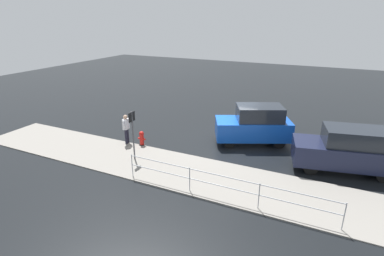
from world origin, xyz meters
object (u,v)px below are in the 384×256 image
object	(u,v)px
pedestrian	(126,127)
sign_post	(133,129)
moving_hatchback	(255,125)
parked_sedan	(348,150)
fire_hydrant	(142,138)

from	to	relation	value
pedestrian	sign_post	xyz separation A→B (m)	(-1.48, 1.41, 0.62)
moving_hatchback	parked_sedan	xyz separation A→B (m)	(-4.43, 1.34, -0.03)
pedestrian	parked_sedan	bearing A→B (deg)	-170.79
moving_hatchback	parked_sedan	distance (m)	4.63
moving_hatchback	sign_post	bearing A→B (deg)	44.13
parked_sedan	sign_post	distance (m)	9.57
fire_hydrant	pedestrian	distance (m)	1.03
moving_hatchback	sign_post	xyz separation A→B (m)	(4.59, 4.45, 0.55)
parked_sedan	fire_hydrant	distance (m)	9.80
moving_hatchback	fire_hydrant	xyz separation A→B (m)	(5.22, 2.91, -0.63)
fire_hydrant	sign_post	bearing A→B (deg)	112.28
parked_sedan	sign_post	world-z (taller)	sign_post
moving_hatchback	parked_sedan	size ratio (longest dim) A/B	0.93
moving_hatchback	pedestrian	xyz separation A→B (m)	(6.07, 3.05, -0.07)
parked_sedan	pedestrian	size ratio (longest dim) A/B	2.82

